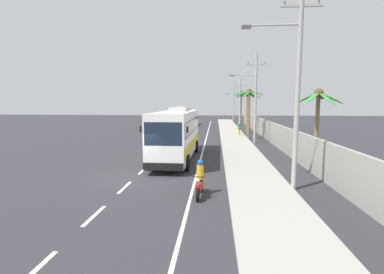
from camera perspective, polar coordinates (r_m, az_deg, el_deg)
name	(u,v)px	position (r m, az deg, el deg)	size (l,w,h in m)	color
ground_plane	(135,178)	(16.69, -11.45, -8.07)	(160.00, 160.00, 0.00)	#303035
sidewalk_kerb	(240,150)	(25.91, 9.62, -2.51)	(3.20, 90.00, 0.14)	#A8A399
lane_markings	(192,142)	(30.68, 0.09, -1.07)	(3.63, 71.03, 0.01)	white
boundary_wall	(274,134)	(30.25, 16.22, 0.63)	(0.24, 60.00, 2.19)	#9E998E
coach_bus_foreground	(177,132)	(21.48, -3.05, 0.92)	(2.93, 10.65, 3.91)	white
coach_bus_far_lane	(182,116)	(51.42, -2.12, 4.28)	(3.15, 11.03, 3.61)	gold
motorcycle_beside_bus	(200,182)	(13.15, 1.58, -8.99)	(0.56, 1.96, 1.68)	black
pedestrian_near_kerb	(239,128)	(36.48, 9.46, 1.71)	(0.36, 0.36, 1.66)	gold
utility_pole_nearest	(296,77)	(14.52, 20.28, 11.31)	(3.65, 0.24, 10.41)	#9E9E99
utility_pole_mid	(255,96)	(30.37, 12.51, 8.06)	(3.74, 0.24, 9.24)	#9E9E99
utility_pole_far	(239,102)	(46.38, 9.53, 6.92)	(3.26, 0.24, 8.11)	#9E9E99
utility_pole_distant	(234,101)	(62.48, 8.37, 7.24)	(1.99, 0.24, 9.01)	#9E9E99
palm_nearest	(318,110)	(19.05, 24.09, 5.08)	(2.69, 2.77, 5.16)	brown
palm_second	(241,101)	(54.59, 9.83, 7.08)	(2.70, 2.68, 6.61)	brown
palm_third	(249,101)	(33.27, 11.42, 7.21)	(3.32, 3.29, 5.87)	brown
palm_fourth	(248,104)	(39.45, 11.17, 6.59)	(3.81, 3.63, 5.96)	brown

